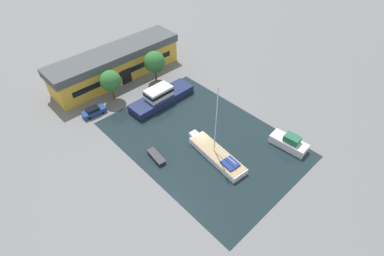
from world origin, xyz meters
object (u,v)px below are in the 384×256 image
object	(u,v)px
small_dinghy	(156,157)
warehouse_building	(116,64)
parked_car	(94,111)
motor_cruiser	(161,97)
quay_tree_near_building	(155,62)
quay_tree_by_water	(111,81)
sailboat_moored	(217,155)
cabin_boat	(289,143)

from	to	relation	value
small_dinghy	warehouse_building	bearing A→B (deg)	-102.82
parked_car	motor_cruiser	world-z (taller)	motor_cruiser
motor_cruiser	small_dinghy	xyz separation A→B (m)	(-10.31, -11.36, -0.95)
warehouse_building	quay_tree_near_building	world-z (taller)	quay_tree_near_building
parked_car	motor_cruiser	bearing A→B (deg)	68.05
warehouse_building	parked_car	xyz separation A→B (m)	(-10.90, -8.23, -2.50)
quay_tree_by_water	parked_car	world-z (taller)	quay_tree_by_water
parked_car	warehouse_building	bearing A→B (deg)	131.38
sailboat_moored	small_dinghy	world-z (taller)	sailboat_moored
warehouse_building	parked_car	bearing A→B (deg)	-143.17
quay_tree_near_building	quay_tree_by_water	size ratio (longest dim) A/B	1.07
parked_car	cabin_boat	distance (m)	36.76
quay_tree_by_water	parked_car	bearing A→B (deg)	-163.98
quay_tree_by_water	small_dinghy	bearing A→B (deg)	-101.59
quay_tree_near_building	quay_tree_by_water	world-z (taller)	quay_tree_near_building
motor_cruiser	small_dinghy	distance (m)	15.36
parked_car	motor_cruiser	distance (m)	13.35
warehouse_building	cabin_boat	distance (m)	40.21
parked_car	sailboat_moored	xyz separation A→B (m)	(9.05, -24.03, -0.16)
quay_tree_by_water	cabin_boat	xyz separation A→B (m)	(14.41, -32.47, -3.50)
parked_car	small_dinghy	distance (m)	17.35
quay_tree_by_water	motor_cruiser	world-z (taller)	quay_tree_by_water
quay_tree_near_building	motor_cruiser	bearing A→B (deg)	-120.85
quay_tree_near_building	warehouse_building	bearing A→B (deg)	125.56
sailboat_moored	parked_car	bearing A→B (deg)	116.27
cabin_boat	parked_car	bearing A→B (deg)	118.23
warehouse_building	quay_tree_near_building	xyz separation A→B (m)	(5.18, -7.24, 1.43)
quay_tree_by_water	motor_cruiser	bearing A→B (deg)	-49.34
warehouse_building	parked_car	size ratio (longest dim) A/B	6.43
parked_car	small_dinghy	bearing A→B (deg)	9.83
quay_tree_near_building	sailboat_moored	distance (m)	26.30
quay_tree_by_water	small_dinghy	size ratio (longest dim) A/B	1.57
warehouse_building	motor_cruiser	bearing A→B (deg)	-85.92
small_dinghy	quay_tree_near_building	bearing A→B (deg)	-121.21
parked_car	sailboat_moored	distance (m)	25.68
sailboat_moored	warehouse_building	bearing A→B (deg)	92.34
small_dinghy	cabin_boat	xyz separation A→B (m)	(18.28, -13.61, 0.62)
warehouse_building	sailboat_moored	world-z (taller)	sailboat_moored
sailboat_moored	motor_cruiser	xyz separation A→B (m)	(2.91, 18.12, 0.63)
warehouse_building	sailboat_moored	bearing A→B (deg)	-93.49
quay_tree_by_water	parked_car	size ratio (longest dim) A/B	1.41
warehouse_building	small_dinghy	xyz separation A→B (m)	(-9.25, -25.50, -2.99)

